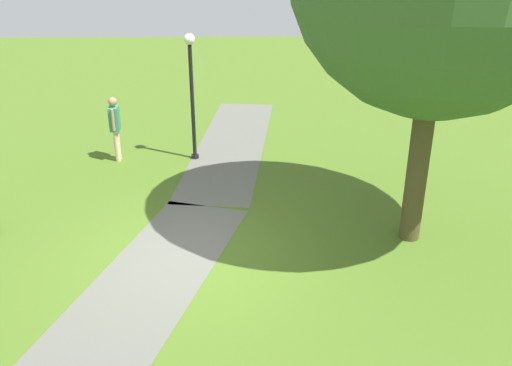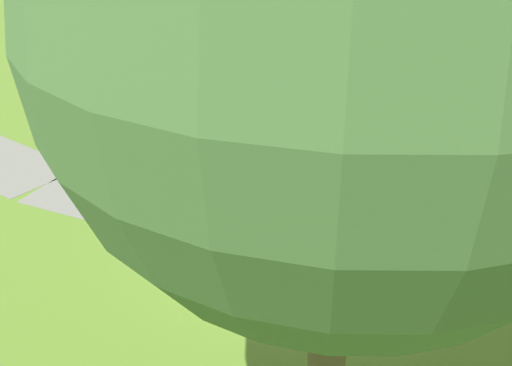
{
  "view_description": "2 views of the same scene",
  "coord_description": "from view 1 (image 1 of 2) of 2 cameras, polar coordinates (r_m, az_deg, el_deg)",
  "views": [
    {
      "loc": [
        8.74,
        0.97,
        5.48
      ],
      "look_at": [
        -0.17,
        1.16,
        1.42
      ],
      "focal_mm": 38.34,
      "sensor_mm": 36.0,
      "label": 1
    },
    {
      "loc": [
        -0.6,
        9.24,
        6.2
      ],
      "look_at": [
        0.78,
        -0.41,
        1.25
      ],
      "focal_mm": 44.22,
      "sensor_mm": 36.0,
      "label": 2
    }
  ],
  "objects": [
    {
      "name": "ground_plane",
      "position": [
        10.36,
        -6.45,
        -7.58
      ],
      "size": [
        48.0,
        48.0,
        0.0
      ],
      "primitive_type": "plane",
      "color": "#48661F"
    },
    {
      "name": "lamp_post",
      "position": [
        14.15,
        -6.75,
        10.29
      ],
      "size": [
        0.28,
        0.28,
        3.28
      ],
      "color": "black",
      "rests_on": "ground"
    },
    {
      "name": "footpath_segment_mid",
      "position": [
        9.08,
        -14.0,
        -13.44
      ],
      "size": [
        8.19,
        4.08,
        0.01
      ],
      "color": "#5F5F55",
      "rests_on": "ground"
    },
    {
      "name": "footpath_segment_near",
      "position": [
        15.76,
        -2.51,
        4.16
      ],
      "size": [
        8.16,
        2.74,
        0.01
      ],
      "color": "#5F5F55",
      "rests_on": "ground"
    },
    {
      "name": "man_near_boulder",
      "position": [
        14.7,
        -14.5,
        5.96
      ],
      "size": [
        0.52,
        0.26,
        1.71
      ],
      "color": "beige",
      "rests_on": "ground"
    }
  ]
}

